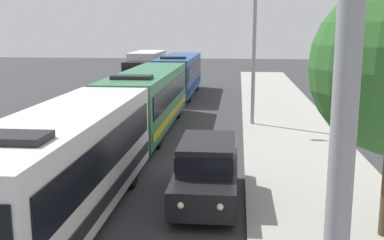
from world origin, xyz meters
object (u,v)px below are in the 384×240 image
object	(u,v)px
bus_lead	(65,162)
bus_middle	(179,74)
bus_second_in_line	(148,98)
white_suv	(207,168)
streetlamp_mid	(255,21)
box_truck_oncoming	(146,69)

from	to	relation	value
bus_lead	bus_middle	world-z (taller)	same
bus_second_in_line	white_suv	xyz separation A→B (m)	(3.70, -9.88, -0.66)
bus_lead	streetlamp_mid	xyz separation A→B (m)	(5.40, 13.30, 3.87)
bus_lead	box_truck_oncoming	xyz separation A→B (m)	(-3.30, 28.17, 0.02)
bus_middle	white_suv	world-z (taller)	bus_middle
bus_lead	bus_second_in_line	size ratio (longest dim) A/B	0.88
bus_middle	box_truck_oncoming	size ratio (longest dim) A/B	1.37
bus_second_in_line	bus_lead	bearing A→B (deg)	-90.00
bus_middle	box_truck_oncoming	bearing A→B (deg)	132.89
white_suv	bus_middle	bearing A→B (deg)	99.28
white_suv	streetlamp_mid	distance (m)	12.30
bus_middle	white_suv	bearing A→B (deg)	-80.72
bus_second_in_line	streetlamp_mid	bearing A→B (deg)	14.92
bus_lead	streetlamp_mid	bearing A→B (deg)	67.90
bus_lead	bus_middle	bearing A→B (deg)	90.00
bus_lead	streetlamp_mid	distance (m)	14.86
bus_second_in_line	box_truck_oncoming	bearing A→B (deg)	101.44
bus_lead	bus_second_in_line	world-z (taller)	same
bus_second_in_line	bus_middle	distance (m)	12.76
bus_lead	white_suv	bearing A→B (deg)	28.15
bus_middle	white_suv	size ratio (longest dim) A/B	2.16
box_truck_oncoming	bus_middle	bearing A→B (deg)	-47.11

